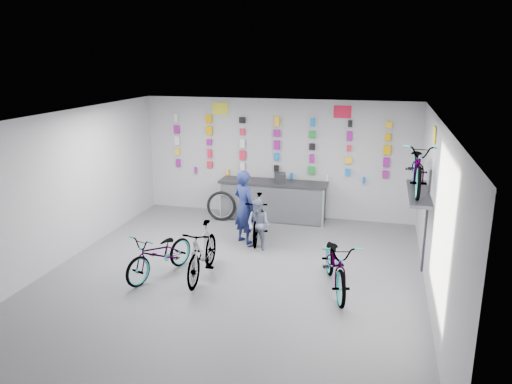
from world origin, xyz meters
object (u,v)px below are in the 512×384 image
(counter, at_px, (273,201))
(bike_left, at_px, (160,254))
(bike_right, at_px, (336,263))
(bike_service, at_px, (258,218))
(clerk, at_px, (244,207))
(customer, at_px, (258,225))
(bike_center, at_px, (202,252))

(counter, height_order, bike_left, counter)
(counter, distance_m, bike_left, 4.02)
(counter, height_order, bike_right, same)
(bike_service, bearing_deg, bike_left, -127.62)
(clerk, height_order, customer, clerk)
(counter, relative_size, clerk, 1.65)
(bike_center, bearing_deg, customer, 65.02)
(bike_left, relative_size, clerk, 1.03)
(bike_service, bearing_deg, clerk, -146.97)
(clerk, bearing_deg, bike_left, 96.94)
(bike_left, xyz_separation_m, bike_center, (0.79, 0.13, 0.07))
(bike_center, bearing_deg, bike_service, 73.94)
(bike_right, distance_m, clerk, 2.89)
(counter, relative_size, bike_service, 1.59)
(bike_center, distance_m, bike_service, 2.24)
(counter, height_order, clerk, clerk)
(clerk, xyz_separation_m, customer, (0.40, -0.33, -0.26))
(counter, xyz_separation_m, bike_service, (-0.01, -1.49, 0.02))
(bike_left, height_order, bike_center, bike_center)
(bike_center, distance_m, bike_right, 2.46)
(bike_left, distance_m, bike_center, 0.81)
(counter, xyz_separation_m, bike_right, (1.93, -3.56, 0.01))
(counter, bearing_deg, clerk, -98.72)
(bike_center, height_order, customer, customer)
(bike_left, relative_size, bike_right, 0.88)
(bike_center, height_order, bike_right, bike_center)
(bike_right, bearing_deg, counter, 103.62)
(bike_right, bearing_deg, bike_service, 118.34)
(bike_left, height_order, customer, customer)
(bike_service, relative_size, clerk, 1.04)
(clerk, bearing_deg, bike_right, 173.66)
(bike_left, distance_m, bike_right, 3.26)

